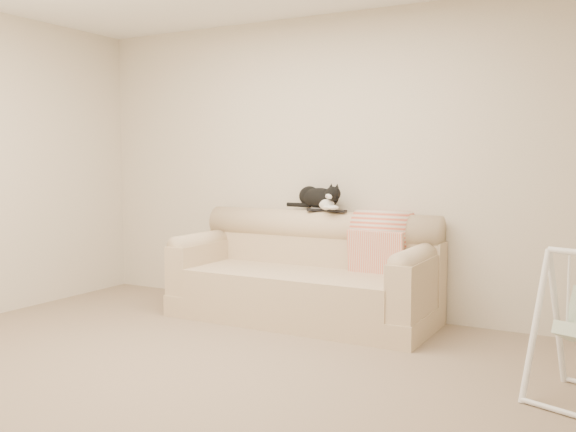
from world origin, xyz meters
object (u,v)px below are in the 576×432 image
object	(u,v)px
remote_a	(317,210)
tuxedo_cat	(319,198)
remote_b	(337,211)
sofa	(306,277)

from	to	relation	value
remote_a	tuxedo_cat	xyz separation A→B (m)	(-0.00, 0.05, 0.10)
remote_b	tuxedo_cat	bearing A→B (deg)	162.09
sofa	remote_a	size ratio (longest dim) A/B	11.94
tuxedo_cat	remote_b	bearing A→B (deg)	-17.91
remote_a	tuxedo_cat	size ratio (longest dim) A/B	0.31
sofa	remote_b	world-z (taller)	remote_b
sofa	remote_b	bearing A→B (deg)	45.65
remote_a	tuxedo_cat	bearing A→B (deg)	95.10
tuxedo_cat	remote_a	bearing A→B (deg)	-84.90
sofa	tuxedo_cat	distance (m)	0.71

